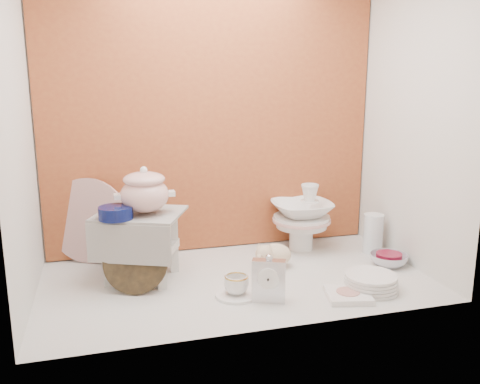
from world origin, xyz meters
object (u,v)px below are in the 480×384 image
(gold_rim_teacup, at_px, (236,284))
(porcelain_tower, at_px, (302,217))
(plush_pig, at_px, (274,255))
(soup_tureen, at_px, (145,190))
(mantel_clock, at_px, (269,279))
(blue_white_vase, at_px, (129,244))
(dinner_plate_stack, at_px, (371,282))
(floral_platter, at_px, (88,221))
(step_stool, at_px, (141,246))
(crystal_bowl, at_px, (389,260))

(gold_rim_teacup, height_order, porcelain_tower, porcelain_tower)
(plush_pig, bearing_deg, soup_tureen, 167.58)
(mantel_clock, distance_m, porcelain_tower, 0.71)
(blue_white_vase, height_order, dinner_plate_stack, blue_white_vase)
(floral_platter, xyz_separation_m, gold_rim_teacup, (0.62, -0.61, -0.16))
(step_stool, xyz_separation_m, soup_tureen, (0.02, -0.03, 0.27))
(plush_pig, xyz_separation_m, gold_rim_teacup, (-0.27, -0.28, -0.01))
(plush_pig, relative_size, gold_rim_teacup, 2.07)
(gold_rim_teacup, bearing_deg, soup_tureen, 140.35)
(soup_tureen, bearing_deg, dinner_plate_stack, -22.21)
(gold_rim_teacup, relative_size, porcelain_tower, 0.29)
(mantel_clock, height_order, gold_rim_teacup, mantel_clock)
(floral_platter, relative_size, dinner_plate_stack, 1.79)
(gold_rim_teacup, xyz_separation_m, crystal_bowl, (0.84, 0.15, -0.03))
(soup_tureen, height_order, porcelain_tower, soup_tureen)
(floral_platter, relative_size, porcelain_tower, 1.19)
(crystal_bowl, bearing_deg, porcelain_tower, 133.35)
(soup_tureen, bearing_deg, step_stool, 128.96)
(blue_white_vase, xyz_separation_m, crystal_bowl, (1.27, -0.36, -0.08))
(step_stool, height_order, floral_platter, floral_platter)
(blue_white_vase, bearing_deg, dinner_plate_stack, -30.49)
(step_stool, bearing_deg, dinner_plate_stack, 0.28)
(step_stool, distance_m, dinner_plate_stack, 1.07)
(crystal_bowl, distance_m, porcelain_tower, 0.51)
(blue_white_vase, xyz_separation_m, porcelain_tower, (0.94, -0.00, 0.07))
(crystal_bowl, height_order, porcelain_tower, porcelain_tower)
(step_stool, height_order, porcelain_tower, porcelain_tower)
(step_stool, bearing_deg, plush_pig, 19.89)
(soup_tureen, relative_size, crystal_bowl, 1.38)
(step_stool, bearing_deg, blue_white_vase, 128.37)
(floral_platter, bearing_deg, crystal_bowl, -17.51)
(soup_tureen, relative_size, floral_platter, 0.59)
(plush_pig, bearing_deg, dinner_plate_stack, -60.48)
(step_stool, xyz_separation_m, mantel_clock, (0.50, -0.41, -0.06))
(soup_tureen, relative_size, porcelain_tower, 0.71)
(plush_pig, xyz_separation_m, dinner_plate_stack, (0.33, -0.38, -0.03))
(blue_white_vase, relative_size, plush_pig, 1.01)
(blue_white_vase, relative_size, dinner_plate_stack, 0.91)
(soup_tureen, relative_size, dinner_plate_stack, 1.06)
(floral_platter, bearing_deg, soup_tureen, -50.38)
(dinner_plate_stack, relative_size, crystal_bowl, 1.30)
(floral_platter, relative_size, mantel_clock, 2.14)
(dinner_plate_stack, bearing_deg, blue_white_vase, 149.51)
(step_stool, distance_m, crystal_bowl, 1.24)
(gold_rim_teacup, bearing_deg, dinner_plate_stack, -9.11)
(floral_platter, relative_size, blue_white_vase, 1.96)
(mantel_clock, distance_m, crystal_bowl, 0.77)
(plush_pig, distance_m, gold_rim_teacup, 0.39)
(dinner_plate_stack, relative_size, porcelain_tower, 0.66)
(blue_white_vase, distance_m, porcelain_tower, 0.94)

